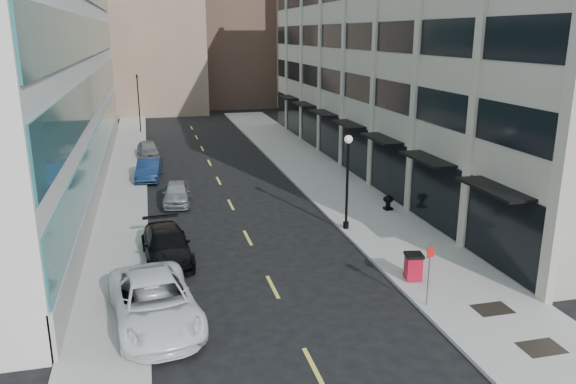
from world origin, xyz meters
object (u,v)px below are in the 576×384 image
traffic_signal (137,78)px  sign_post (429,266)px  trash_bin (413,266)px  lamppost (347,173)px  urn_planter (388,201)px  car_blue_sedan (149,169)px  car_grey_sedan (148,150)px  car_white_van (155,302)px  car_silver_sedan (177,193)px  car_black_pickup (167,245)px

traffic_signal → sign_post: (10.82, -43.31, -3.94)m
trash_bin → lamppost: 7.28m
urn_planter → sign_post: bearing=-106.8°
traffic_signal → car_blue_sedan: traffic_signal is taller
trash_bin → sign_post: (-0.52, -2.25, 0.99)m
car_grey_sedan → sign_post: (10.12, -30.31, 1.05)m
traffic_signal → urn_planter: bearing=-65.7°
traffic_signal → urn_planter: (14.33, -31.67, -5.05)m
car_white_van → lamppost: lamppost is taller
car_grey_sedan → trash_bin: 30.01m
traffic_signal → lamppost: bearing=-72.5°
traffic_signal → car_silver_sedan: 27.56m
car_black_pickup → lamppost: bearing=6.3°
lamppost → car_grey_sedan: bearing=115.5°
car_silver_sedan → traffic_signal: bearing=100.0°
lamppost → urn_planter: 5.02m
car_white_van → car_grey_sedan: (0.00, 29.00, -0.13)m
car_black_pickup → lamppost: size_ratio=0.99×
lamppost → urn_planter: (3.53, 2.53, -2.51)m
traffic_signal → car_black_pickup: 36.36m
sign_post → urn_planter: size_ratio=2.99×
traffic_signal → sign_post: bearing=-76.0°
car_silver_sedan → car_blue_sedan: (-1.60, 6.58, 0.05)m
sign_post → trash_bin: bearing=70.6°
lamppost → sign_post: size_ratio=2.02×
traffic_signal → car_blue_sedan: 21.03m
car_silver_sedan → trash_bin: 16.71m
lamppost → traffic_signal: bearing=107.5°
car_blue_sedan → urn_planter: size_ratio=5.31×
car_white_van → car_blue_sedan: size_ratio=1.37×
sign_post → car_white_van: bearing=166.1°
car_white_van → car_silver_sedan: 15.09m
car_white_van → car_grey_sedan: car_white_van is taller
car_silver_sedan → trash_bin: (9.04, -14.06, 0.09)m
car_silver_sedan → car_grey_sedan: bearing=101.6°
car_black_pickup → urn_planter: car_black_pickup is taller
car_blue_sedan → urn_planter: car_blue_sedan is taller
car_silver_sedan → car_blue_sedan: car_blue_sedan is taller
car_white_van → car_black_pickup: size_ratio=1.22×
car_blue_sedan → car_grey_sedan: bearing=96.1°
car_blue_sedan → urn_planter: bearing=-33.4°
trash_bin → urn_planter: (2.99, 9.39, -0.12)m
car_blue_sedan → sign_post: size_ratio=1.78×
car_white_van → urn_planter: bearing=29.5°
car_blue_sedan → car_grey_sedan: 7.42m
car_white_van → sign_post: sign_post is taller
urn_planter → car_silver_sedan: bearing=158.8°
car_grey_sedan → lamppost: bearing=-68.6°
car_white_van → lamppost: 12.97m
trash_bin → urn_planter: bearing=83.3°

